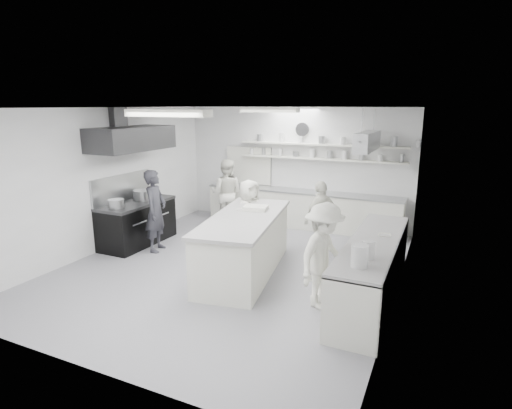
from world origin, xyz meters
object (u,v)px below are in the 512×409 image
at_px(stove, 137,224).
at_px(prep_island, 244,246).
at_px(back_counter, 301,209).
at_px(cook_stove, 156,211).
at_px(cook_back, 227,193).
at_px(right_counter, 372,271).

xyz_separation_m(stove, prep_island, (2.92, -0.49, 0.07)).
xyz_separation_m(back_counter, cook_stove, (-2.22, -2.99, 0.41)).
bearing_deg(cook_back, prep_island, 111.27).
relative_size(stove, right_counter, 0.55).
bearing_deg(back_counter, stove, -136.01).
bearing_deg(stove, cook_stove, -15.78).
bearing_deg(prep_island, cook_back, 115.11).
height_order(right_counter, cook_back, cook_back).
relative_size(back_counter, right_counter, 1.52).
distance_m(cook_stove, cook_back, 2.29).
xyz_separation_m(prep_island, cook_stove, (-2.24, 0.30, 0.36)).
distance_m(back_counter, prep_island, 3.29).
distance_m(right_counter, prep_island, 2.33).
distance_m(right_counter, cook_back, 4.88).
relative_size(right_counter, prep_island, 1.17).
xyz_separation_m(cook_stove, cook_back, (0.48, 2.24, -0.01)).
distance_m(stove, cook_back, 2.39).
bearing_deg(back_counter, cook_stove, -126.50).
distance_m(stove, right_counter, 5.28).
relative_size(stove, prep_island, 0.64).
height_order(right_counter, prep_island, prep_island).
xyz_separation_m(stove, cook_stove, (0.68, -0.19, 0.42)).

